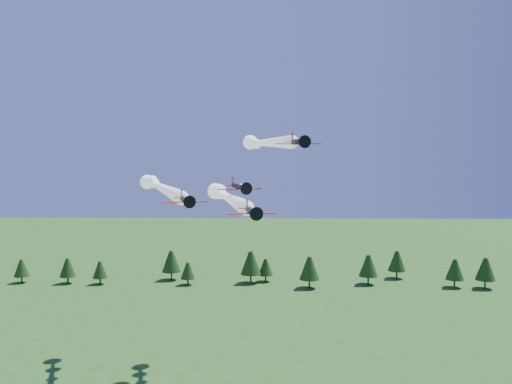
{
  "coord_description": "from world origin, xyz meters",
  "views": [
    {
      "loc": [
        3.86,
        -98.66,
        50.64
      ],
      "look_at": [
        2.1,
        0.0,
        42.69
      ],
      "focal_mm": 40.0,
      "sensor_mm": 36.0,
      "label": 1
    }
  ],
  "objects_px": {
    "plane_lead": "(226,196)",
    "plane_right": "(264,143)",
    "plane_slot": "(239,187)",
    "plane_left": "(159,187)"
  },
  "relations": [
    {
      "from": "plane_left",
      "to": "plane_slot",
      "type": "bearing_deg",
      "value": -62.98
    },
    {
      "from": "plane_lead",
      "to": "plane_right",
      "type": "bearing_deg",
      "value": 47.46
    },
    {
      "from": "plane_left",
      "to": "plane_slot",
      "type": "height_order",
      "value": "plane_slot"
    },
    {
      "from": "plane_right",
      "to": "plane_slot",
      "type": "distance_m",
      "value": 24.38
    },
    {
      "from": "plane_left",
      "to": "plane_lead",
      "type": "bearing_deg",
      "value": -49.81
    },
    {
      "from": "plane_left",
      "to": "plane_right",
      "type": "relative_size",
      "value": 1.13
    },
    {
      "from": "plane_left",
      "to": "plane_slot",
      "type": "relative_size",
      "value": 6.17
    },
    {
      "from": "plane_lead",
      "to": "plane_right",
      "type": "relative_size",
      "value": 0.96
    },
    {
      "from": "plane_right",
      "to": "plane_slot",
      "type": "relative_size",
      "value": 5.45
    },
    {
      "from": "plane_slot",
      "to": "plane_lead",
      "type": "bearing_deg",
      "value": 88.58
    }
  ]
}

